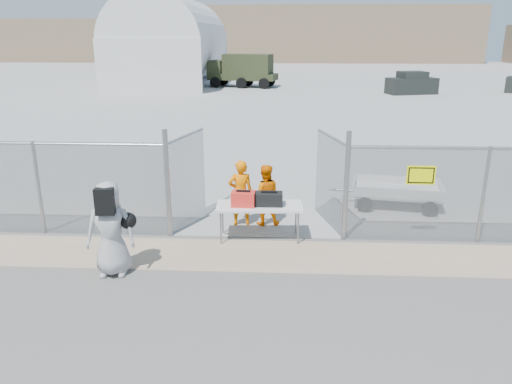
# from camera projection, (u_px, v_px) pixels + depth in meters

# --- Properties ---
(ground) EXTENTS (160.00, 160.00, 0.00)m
(ground) POSITION_uv_depth(u_px,v_px,m) (250.00, 278.00, 9.61)
(ground) COLOR #4A4747
(tarmac_inside) EXTENTS (160.00, 80.00, 0.01)m
(tarmac_inside) POSITION_uv_depth(u_px,v_px,m) (278.00, 82.00, 49.59)
(tarmac_inside) COLOR #959594
(tarmac_inside) RESTS_ON ground
(dirt_strip) EXTENTS (44.00, 1.60, 0.01)m
(dirt_strip) POSITION_uv_depth(u_px,v_px,m) (253.00, 255.00, 10.56)
(dirt_strip) COLOR tan
(dirt_strip) RESTS_ON ground
(distant_hills) EXTENTS (140.00, 6.00, 9.00)m
(distant_hills) POSITION_uv_depth(u_px,v_px,m) (311.00, 34.00, 82.26)
(distant_hills) COLOR #7F684F
(distant_hills) RESTS_ON ground
(chain_link_fence) EXTENTS (40.00, 0.20, 2.20)m
(chain_link_fence) POSITION_uv_depth(u_px,v_px,m) (256.00, 192.00, 11.18)
(chain_link_fence) COLOR gray
(chain_link_fence) RESTS_ON ground
(quonset_hangar) EXTENTS (9.00, 18.00, 8.00)m
(quonset_hangar) POSITION_uv_depth(u_px,v_px,m) (172.00, 40.00, 47.00)
(quonset_hangar) COLOR silver
(quonset_hangar) RESTS_ON ground
(folding_table) EXTENTS (1.96, 0.90, 0.82)m
(folding_table) POSITION_uv_depth(u_px,v_px,m) (259.00, 222.00, 11.31)
(folding_table) COLOR silver
(folding_table) RESTS_ON ground
(orange_bag) EXTENTS (0.54, 0.37, 0.32)m
(orange_bag) POSITION_uv_depth(u_px,v_px,m) (243.00, 199.00, 11.10)
(orange_bag) COLOR red
(orange_bag) RESTS_ON folding_table
(black_duffel) EXTENTS (0.60, 0.36, 0.29)m
(black_duffel) POSITION_uv_depth(u_px,v_px,m) (269.00, 199.00, 11.15)
(black_duffel) COLOR black
(black_duffel) RESTS_ON folding_table
(security_worker_left) EXTENTS (0.66, 0.49, 1.63)m
(security_worker_left) POSITION_uv_depth(u_px,v_px,m) (241.00, 193.00, 12.04)
(security_worker_left) COLOR orange
(security_worker_left) RESTS_ON ground
(security_worker_right) EXTENTS (0.79, 0.64, 1.51)m
(security_worker_right) POSITION_uv_depth(u_px,v_px,m) (265.00, 195.00, 12.10)
(security_worker_right) COLOR orange
(security_worker_right) RESTS_ON ground
(visitor) EXTENTS (0.97, 0.69, 1.87)m
(visitor) POSITION_uv_depth(u_px,v_px,m) (111.00, 229.00, 9.51)
(visitor) COLOR #9A9A9A
(visitor) RESTS_ON ground
(utility_trailer) EXTENTS (3.21, 2.00, 0.73)m
(utility_trailer) POSITION_uv_depth(u_px,v_px,m) (396.00, 194.00, 13.49)
(utility_trailer) COLOR silver
(utility_trailer) RESTS_ON ground
(military_truck) EXTENTS (6.27, 3.33, 2.84)m
(military_truck) POSITION_uv_depth(u_px,v_px,m) (243.00, 71.00, 44.00)
(military_truck) COLOR #2C331B
(military_truck) RESTS_ON ground
(parked_vehicle_near) EXTENTS (4.08, 2.66, 1.70)m
(parked_vehicle_near) POSITION_uv_depth(u_px,v_px,m) (412.00, 83.00, 38.96)
(parked_vehicle_near) COLOR black
(parked_vehicle_near) RESTS_ON ground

